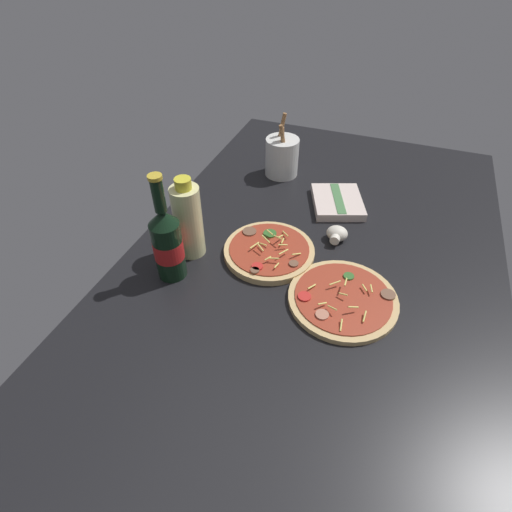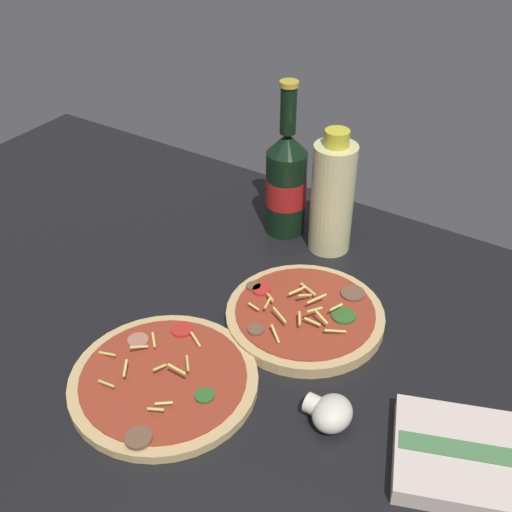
# 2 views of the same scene
# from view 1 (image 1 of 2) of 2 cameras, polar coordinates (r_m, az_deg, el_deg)

# --- Properties ---
(counter_slab) EXTENTS (1.60, 0.90, 0.03)m
(counter_slab) POSITION_cam_1_polar(r_m,az_deg,el_deg) (0.97, 7.25, -3.09)
(counter_slab) COLOR black
(counter_slab) RESTS_ON ground
(pizza_near) EXTENTS (0.24, 0.24, 0.04)m
(pizza_near) POSITION_cam_1_polar(r_m,az_deg,el_deg) (0.91, 12.29, -5.98)
(pizza_near) COLOR tan
(pizza_near) RESTS_ON counter_slab
(pizza_far) EXTENTS (0.23, 0.23, 0.05)m
(pizza_far) POSITION_cam_1_polar(r_m,az_deg,el_deg) (1.00, 1.88, 0.74)
(pizza_far) COLOR tan
(pizza_far) RESTS_ON counter_slab
(beer_bottle) EXTENTS (0.07, 0.07, 0.27)m
(beer_bottle) POSITION_cam_1_polar(r_m,az_deg,el_deg) (0.91, -12.55, 1.86)
(beer_bottle) COLOR black
(beer_bottle) RESTS_ON counter_slab
(oil_bottle) EXTENTS (0.07, 0.07, 0.21)m
(oil_bottle) POSITION_cam_1_polar(r_m,az_deg,el_deg) (0.97, -9.68, 5.03)
(oil_bottle) COLOR beige
(oil_bottle) RESTS_ON counter_slab
(mushroom_left) EXTENTS (0.06, 0.06, 0.04)m
(mushroom_left) POSITION_cam_1_polar(r_m,az_deg,el_deg) (1.06, 11.48, 3.10)
(mushroom_left) COLOR white
(mushroom_left) RESTS_ON counter_slab
(utensil_crock) EXTENTS (0.10, 0.10, 0.19)m
(utensil_crock) POSITION_cam_1_polar(r_m,az_deg,el_deg) (1.30, 3.72, 14.01)
(utensil_crock) COLOR silver
(utensil_crock) RESTS_ON counter_slab
(dish_towel) EXTENTS (0.20, 0.19, 0.03)m
(dish_towel) POSITION_cam_1_polar(r_m,az_deg,el_deg) (1.19, 11.56, 7.59)
(dish_towel) COLOR beige
(dish_towel) RESTS_ON counter_slab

